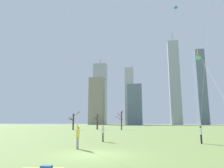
# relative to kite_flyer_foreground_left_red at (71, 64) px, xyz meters

# --- Properties ---
(ground_plane) EXTENTS (400.00, 400.00, 0.00)m
(ground_plane) POSITION_rel_kite_flyer_foreground_left_red_xyz_m (1.43, 0.40, -5.65)
(ground_plane) COLOR #7A934C
(kite_flyer_foreground_left_red) EXTENTS (2.17, 11.57, 19.84)m
(kite_flyer_foreground_left_red) POSITION_rel_kite_flyer_foreground_left_red_xyz_m (0.00, 0.00, 0.00)
(kite_flyer_foreground_left_red) COLOR gray
(kite_flyer_foreground_left_red) RESTS_ON ground
(kite_flyer_midfield_left_purple) EXTENTS (4.68, 6.30, 21.82)m
(kite_flyer_midfield_left_purple) POSITION_rel_kite_flyer_foreground_left_red_xyz_m (10.44, 10.05, 0.69)
(kite_flyer_midfield_left_purple) COLOR black
(kite_flyer_midfield_left_purple) RESTS_ON ground
(bystander_strolling_midfield) EXTENTS (0.22, 0.51, 1.62)m
(bystander_strolling_midfield) POSITION_rel_kite_flyer_foreground_left_red_xyz_m (0.04, 8.65, -4.75)
(bystander_strolling_midfield) COLOR #726656
(bystander_strolling_midfield) RESTS_ON ground
(distant_kite_drifting_right_green) EXTENTS (5.43, 4.27, 14.56)m
(distant_kite_drifting_right_green) POSITION_rel_kite_flyer_foreground_left_red_xyz_m (14.28, 27.89, 7.28)
(distant_kite_drifting_right_green) COLOR green
(distant_kite_drifting_right_green) RESTS_ON ground
(distant_kite_drifting_left_teal) EXTENTS (4.91, 1.33, 24.19)m
(distant_kite_drifting_left_teal) POSITION_rel_kite_flyer_foreground_left_red_xyz_m (10.67, 25.86, 15.10)
(distant_kite_drifting_left_teal) COLOR teal
(distant_kite_drifting_left_teal) RESTS_ON ground
(bare_tree_far_right_edge) EXTENTS (3.15, 2.20, 4.71)m
(bare_tree_far_right_edge) POSITION_rel_kite_flyer_foreground_left_red_xyz_m (-14.90, 38.01, -3.31)
(bare_tree_far_right_edge) COLOR #423326
(bare_tree_far_right_edge) RESTS_ON ground
(bare_tree_leftmost) EXTENTS (2.06, 2.42, 4.97)m
(bare_tree_leftmost) POSITION_rel_kite_flyer_foreground_left_red_xyz_m (-2.86, 39.86, -3.13)
(bare_tree_leftmost) COLOR #423326
(bare_tree_leftmost) RESTS_ON ground
(bare_tree_right_of_center) EXTENTS (1.74, 1.68, 3.99)m
(bare_tree_right_of_center) POSITION_rel_kite_flyer_foreground_left_red_xyz_m (-9.70, 41.96, -3.53)
(bare_tree_right_of_center) COLOR #4C3828
(bare_tree_right_of_center) RESTS_ON ground
(skyline_mid_tower_left) EXTENTS (10.17, 6.66, 29.28)m
(skyline_mid_tower_left) POSITION_rel_kite_flyer_foreground_left_red_xyz_m (-7.92, 137.79, 8.99)
(skyline_mid_tower_left) COLOR slate
(skyline_mid_tower_left) RESTS_ON ground
(skyline_wide_slab) EXTENTS (10.92, 7.97, 57.03)m
(skyline_wide_slab) POSITION_rel_kite_flyer_foreground_left_red_xyz_m (-39.42, 158.07, 20.34)
(skyline_wide_slab) COLOR #9EA3AD
(skyline_wide_slab) RESTS_ON ground
(skyline_squat_block) EXTENTS (11.30, 6.21, 35.58)m
(skyline_squat_block) POSITION_rel_kite_flyer_foreground_left_red_xyz_m (-36.82, 138.31, 12.14)
(skyline_squat_block) COLOR gray
(skyline_squat_block) RESTS_ON ground
(skyline_tall_tower) EXTENTS (6.34, 11.42, 55.43)m
(skyline_tall_tower) POSITION_rel_kite_flyer_foreground_left_red_xyz_m (40.33, 148.96, 22.06)
(skyline_tall_tower) COLOR slate
(skyline_tall_tower) RESTS_ON ground
(skyline_slender_spire) EXTENTS (6.74, 6.24, 45.57)m
(skyline_slender_spire) POSITION_rel_kite_flyer_foreground_left_red_xyz_m (-13.20, 151.84, 17.13)
(skyline_slender_spire) COLOR #B2B2B7
(skyline_slender_spire) RESTS_ON ground
(skyline_mid_tower_right) EXTENTS (7.95, 9.50, 72.81)m
(skyline_mid_tower_right) POSITION_rel_kite_flyer_foreground_left_red_xyz_m (21.79, 149.98, 26.57)
(skyline_mid_tower_right) COLOR #9EA3AD
(skyline_mid_tower_right) RESTS_ON ground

